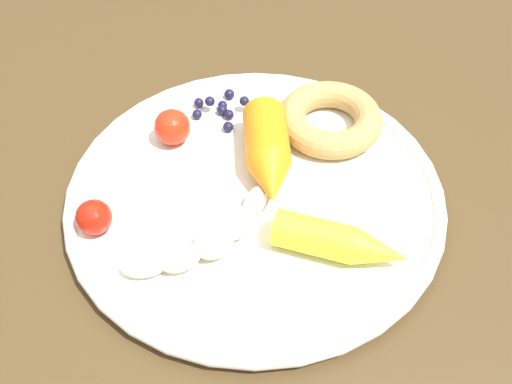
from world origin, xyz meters
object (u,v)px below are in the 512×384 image
at_px(blueberry_pile, 222,107).
at_px(tomato_near, 95,217).
at_px(donut, 331,119).
at_px(carrot_orange, 269,155).
at_px(banana, 209,238).
at_px(tomato_mid, 173,127).
at_px(plate, 256,194).
at_px(dining_table, 223,274).
at_px(carrot_yellow, 341,243).

height_order(blueberry_pile, tomato_near, tomato_near).
bearing_deg(donut, carrot_orange, -137.43).
xyz_separation_m(carrot_orange, donut, (0.06, 0.06, -0.01)).
bearing_deg(banana, carrot_orange, 60.37).
bearing_deg(banana, blueberry_pile, 88.88).
xyz_separation_m(banana, tomato_mid, (-0.04, 0.13, 0.01)).
xyz_separation_m(plate, carrot_orange, (0.01, 0.03, 0.02)).
height_order(dining_table, banana, banana).
bearing_deg(tomato_mid, banana, -72.41).
bearing_deg(carrot_yellow, plate, 135.29).
bearing_deg(tomato_mid, dining_table, -63.52).
bearing_deg(dining_table, carrot_orange, 49.02).
height_order(dining_table, tomato_near, tomato_near).
relative_size(dining_table, plate, 3.53).
bearing_deg(donut, tomato_near, -149.01).
height_order(plate, carrot_orange, carrot_orange).
bearing_deg(carrot_yellow, dining_table, 157.02).
xyz_separation_m(carrot_orange, tomato_near, (-0.15, -0.07, -0.01)).
xyz_separation_m(plate, tomato_near, (-0.14, -0.04, 0.02)).
bearing_deg(blueberry_pile, dining_table, -89.22).
distance_m(plate, banana, 0.08).
relative_size(plate, tomato_near, 11.08).
bearing_deg(donut, banana, -127.64).
xyz_separation_m(dining_table, plate, (0.03, 0.03, 0.10)).
height_order(plate, carrot_yellow, carrot_yellow).
xyz_separation_m(carrot_orange, carrot_yellow, (0.06, -0.10, -0.01)).
bearing_deg(carrot_orange, blueberry_pile, 120.14).
xyz_separation_m(plate, blueberry_pile, (-0.04, 0.11, 0.01)).
bearing_deg(donut, plate, -131.30).
xyz_separation_m(banana, carrot_orange, (0.05, 0.09, 0.01)).
xyz_separation_m(dining_table, tomato_mid, (-0.05, 0.10, 0.12)).
distance_m(dining_table, donut, 0.20).
relative_size(carrot_orange, tomato_mid, 3.30).
height_order(carrot_yellow, blueberry_pile, carrot_yellow).
height_order(banana, carrot_yellow, carrot_yellow).
distance_m(plate, blueberry_pile, 0.12).
bearing_deg(tomato_mid, donut, 6.10).
xyz_separation_m(donut, blueberry_pile, (-0.11, 0.03, -0.01)).
bearing_deg(blueberry_pile, plate, -72.00).
height_order(plate, blueberry_pile, blueberry_pile).
bearing_deg(blueberry_pile, carrot_orange, -59.86).
relative_size(blueberry_pile, tomato_mid, 1.74).
relative_size(tomato_near, tomato_mid, 0.88).
xyz_separation_m(tomato_near, tomato_mid, (0.06, 0.11, 0.00)).
height_order(donut, tomato_near, tomato_near).
bearing_deg(dining_table, tomato_mid, 116.48).
relative_size(donut, tomato_near, 3.33).
relative_size(carrot_yellow, blueberry_pile, 1.89).
bearing_deg(banana, tomato_mid, 107.59).
height_order(donut, tomato_mid, tomato_mid).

